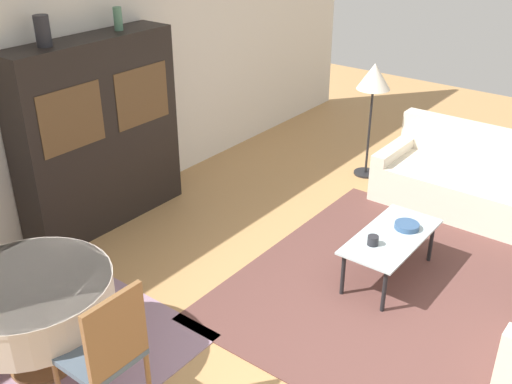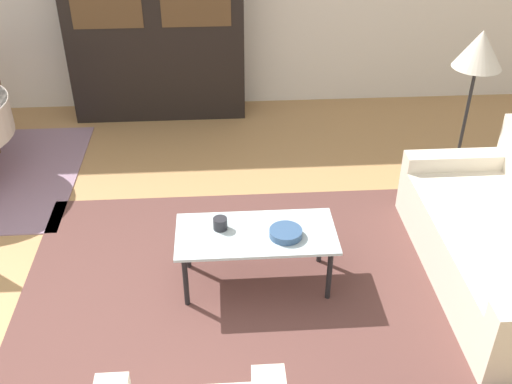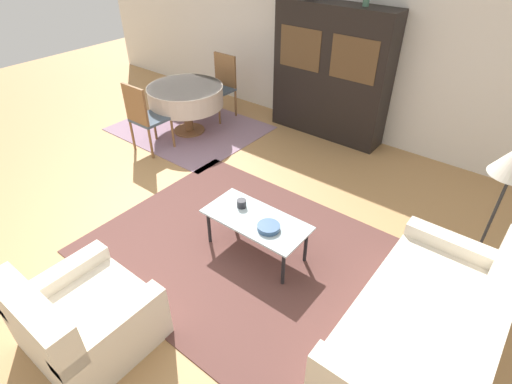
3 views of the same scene
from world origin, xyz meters
name	(u,v)px [view 2 (image 2 of 3)]	position (x,y,z in m)	size (l,w,h in m)	color
ground_plane	(87,356)	(0.00, 0.00, 0.00)	(14.00, 14.00, 0.00)	tan
area_rug	(239,291)	(0.94, 0.50, 0.01)	(2.96, 2.38, 0.01)	brown
coffee_table	(256,238)	(1.06, 0.59, 0.39)	(1.06, 0.50, 0.42)	black
display_cabinet	(155,26)	(0.25, 3.38, 0.95)	(1.75, 0.42, 1.89)	black
floor_lamp	(478,57)	(2.87, 1.78, 1.15)	(0.38, 0.38, 1.36)	black
cup	(220,224)	(0.83, 0.65, 0.47)	(0.09, 0.09, 0.08)	#232328
bowl	(286,233)	(1.25, 0.54, 0.46)	(0.22, 0.22, 0.05)	#33517A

